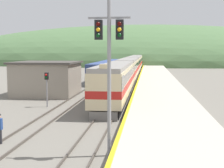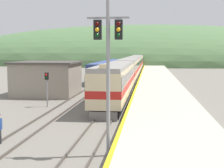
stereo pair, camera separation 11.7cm
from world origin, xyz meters
name	(u,v)px [view 2 (the right image)]	position (x,y,z in m)	size (l,w,h in m)	color
track_main	(135,72)	(0.00, 70.00, 0.08)	(1.52, 180.00, 0.16)	#4C443D
track_siding	(117,72)	(-4.74, 70.00, 0.08)	(1.52, 180.00, 0.16)	#4C443D
platform	(157,78)	(5.01, 50.00, 0.44)	(6.39, 140.00, 0.90)	#BCB5A5
distant_hills	(142,63)	(0.00, 133.72, 0.00)	(193.16, 86.92, 33.89)	#517547
station_shed	(47,78)	(-9.19, 28.69, 2.15)	(7.83, 7.45, 4.28)	gray
express_train_lead_car	(116,81)	(0.00, 24.73, 2.31)	(2.98, 20.07, 4.58)	black
carriage_second	(129,69)	(0.00, 46.02, 2.30)	(2.97, 20.28, 4.22)	black
carriage_third	(135,64)	(0.00, 67.18, 2.30)	(2.97, 20.28, 4.22)	black
carriage_fourth	(138,61)	(0.00, 88.34, 2.30)	(2.97, 20.28, 4.22)	black
siding_train	(108,69)	(-4.74, 53.38, 1.82)	(2.90, 31.18, 3.52)	black
signal_mast_main	(108,55)	(1.51, 6.87, 5.41)	(2.20, 0.42, 8.24)	gray
signal_post_siding	(47,82)	(-6.55, 20.70, 2.54)	(0.36, 0.42, 3.52)	gray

